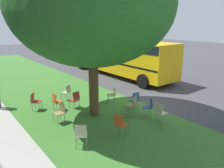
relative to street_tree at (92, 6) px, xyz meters
The scene contains 16 objects.
ground 5.81m from the street_tree, 100.53° to the right, with size 80.00×80.00×0.00m, color #424247.
grass_verge 4.90m from the street_tree, behind, with size 48.00×6.00×0.01m, color #3D752D.
street_tree is the anchor object (origin of this frame).
chair_0 5.07m from the street_tree, ahead, with size 0.57×0.57×0.88m.
chair_1 5.30m from the street_tree, 145.09° to the right, with size 0.42×0.42×0.88m.
chair_2 5.19m from the street_tree, 137.29° to the left, with size 0.58×0.57×0.88m.
chair_3 4.76m from the street_tree, 37.07° to the left, with size 0.42×0.42×0.88m.
chair_4 4.71m from the street_tree, 66.45° to the right, with size 0.56×0.56×0.88m.
chair_5 4.92m from the street_tree, behind, with size 0.48×0.48×0.88m.
chair_6 4.64m from the street_tree, 82.95° to the left, with size 0.46×0.47×0.88m.
chair_7 4.82m from the street_tree, 108.20° to the right, with size 0.45×0.45×0.88m.
chair_8 5.04m from the street_tree, 131.27° to the right, with size 0.58×0.58×0.88m.
chair_9 5.29m from the street_tree, 41.16° to the left, with size 0.59×0.59×0.88m.
chair_10 4.71m from the street_tree, 127.80° to the right, with size 0.55×0.55×0.88m.
chair_11 4.54m from the street_tree, 13.69° to the left, with size 0.49×0.49×0.88m.
school_bus 8.90m from the street_tree, 47.79° to the right, with size 10.40×2.80×2.88m.
Camera 1 is at (-7.44, 8.34, 4.17)m, focal length 34.93 mm.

